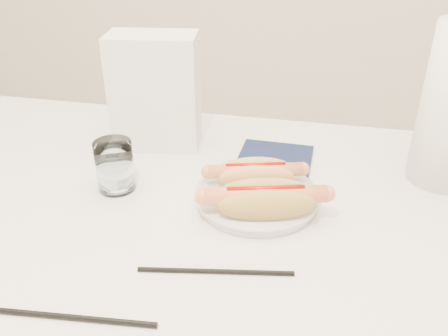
% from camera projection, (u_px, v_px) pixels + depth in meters
% --- Properties ---
extents(table, '(1.20, 0.80, 0.75)m').
position_uv_depth(table, '(187.00, 244.00, 0.77)').
color(table, silver).
rests_on(table, ground).
extents(plate, '(0.25, 0.25, 0.02)m').
position_uv_depth(plate, '(257.00, 198.00, 0.77)').
color(plate, white).
rests_on(plate, table).
extents(hotdog_left, '(0.16, 0.09, 0.04)m').
position_uv_depth(hotdog_left, '(255.00, 174.00, 0.78)').
color(hotdog_left, '#E09D59').
rests_on(hotdog_left, plate).
extents(hotdog_right, '(0.18, 0.11, 0.05)m').
position_uv_depth(hotdog_right, '(265.00, 200.00, 0.71)').
color(hotdog_right, '#B88F47').
rests_on(hotdog_right, plate).
extents(water_glass, '(0.06, 0.06, 0.09)m').
position_uv_depth(water_glass, '(115.00, 166.00, 0.79)').
color(water_glass, white).
rests_on(water_glass, table).
extents(chopstick_near, '(0.23, 0.03, 0.01)m').
position_uv_depth(chopstick_near, '(62.00, 316.00, 0.56)').
color(chopstick_near, black).
rests_on(chopstick_near, table).
extents(chopstick_far, '(0.21, 0.04, 0.01)m').
position_uv_depth(chopstick_far, '(216.00, 271.00, 0.62)').
color(chopstick_far, black).
rests_on(chopstick_far, table).
extents(napkin_box, '(0.18, 0.11, 0.22)m').
position_uv_depth(napkin_box, '(155.00, 92.00, 0.91)').
color(napkin_box, silver).
rests_on(napkin_box, table).
extents(navy_napkin, '(0.14, 0.14, 0.01)m').
position_uv_depth(navy_napkin, '(274.00, 160.00, 0.89)').
color(navy_napkin, '#121B39').
rests_on(navy_napkin, table).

